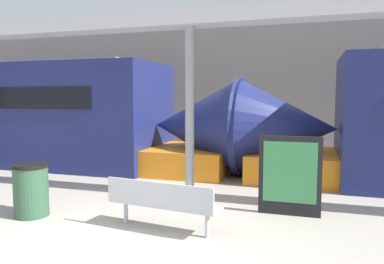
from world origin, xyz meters
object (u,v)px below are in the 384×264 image
(poster_board, at_px, (290,176))
(bench_near, at_px, (162,201))
(support_column_near, at_px, (190,115))
(trash_bin, at_px, (31,190))

(poster_board, bearing_deg, bench_near, -141.86)
(bench_near, relative_size, poster_board, 1.32)
(bench_near, height_order, poster_board, poster_board)
(poster_board, distance_m, support_column_near, 2.34)
(bench_near, relative_size, support_column_near, 0.54)
(poster_board, bearing_deg, support_column_near, 166.32)
(bench_near, xyz_separation_m, poster_board, (1.86, 1.46, 0.23))
(trash_bin, height_order, support_column_near, support_column_near)
(support_column_near, bearing_deg, poster_board, -13.68)
(bench_near, xyz_separation_m, support_column_near, (-0.17, 1.96, 1.26))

